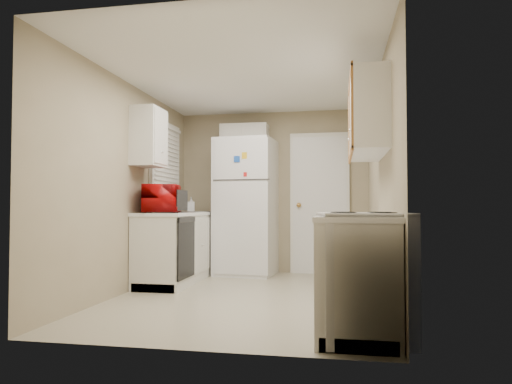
# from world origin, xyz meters

# --- Properties ---
(floor) EXTENTS (3.80, 3.80, 0.00)m
(floor) POSITION_xyz_m (0.00, 0.00, 0.00)
(floor) COLOR beige
(floor) RESTS_ON ground
(ceiling) EXTENTS (3.80, 3.80, 0.00)m
(ceiling) POSITION_xyz_m (0.00, 0.00, 2.40)
(ceiling) COLOR white
(ceiling) RESTS_ON floor
(wall_left) EXTENTS (3.80, 3.80, 0.00)m
(wall_left) POSITION_xyz_m (-1.40, 0.00, 1.20)
(wall_left) COLOR tan
(wall_left) RESTS_ON floor
(wall_right) EXTENTS (3.80, 3.80, 0.00)m
(wall_right) POSITION_xyz_m (1.40, 0.00, 1.20)
(wall_right) COLOR tan
(wall_right) RESTS_ON floor
(wall_back) EXTENTS (2.80, 2.80, 0.00)m
(wall_back) POSITION_xyz_m (0.00, 1.90, 1.20)
(wall_back) COLOR tan
(wall_back) RESTS_ON floor
(wall_front) EXTENTS (2.80, 2.80, 0.00)m
(wall_front) POSITION_xyz_m (0.00, -1.90, 1.20)
(wall_front) COLOR tan
(wall_front) RESTS_ON floor
(left_counter) EXTENTS (0.60, 1.80, 0.90)m
(left_counter) POSITION_xyz_m (-1.10, 0.90, 0.45)
(left_counter) COLOR silver
(left_counter) RESTS_ON floor
(dishwasher) EXTENTS (0.03, 0.58, 0.72)m
(dishwasher) POSITION_xyz_m (-0.81, 0.30, 0.49)
(dishwasher) COLOR black
(dishwasher) RESTS_ON floor
(sink) EXTENTS (0.54, 0.74, 0.16)m
(sink) POSITION_xyz_m (-1.10, 1.05, 0.86)
(sink) COLOR gray
(sink) RESTS_ON left_counter
(microwave) EXTENTS (0.67, 0.49, 0.40)m
(microwave) POSITION_xyz_m (-1.12, 0.32, 1.05)
(microwave) COLOR #9B0506
(microwave) RESTS_ON left_counter
(soap_bottle) EXTENTS (0.12, 0.12, 0.22)m
(soap_bottle) POSITION_xyz_m (-1.15, 1.51, 1.00)
(soap_bottle) COLOR white
(soap_bottle) RESTS_ON left_counter
(window_blinds) EXTENTS (0.10, 0.98, 1.08)m
(window_blinds) POSITION_xyz_m (-1.36, 1.05, 1.60)
(window_blinds) COLOR silver
(window_blinds) RESTS_ON wall_left
(upper_cabinet_left) EXTENTS (0.30, 0.45, 0.70)m
(upper_cabinet_left) POSITION_xyz_m (-1.25, 0.22, 1.80)
(upper_cabinet_left) COLOR silver
(upper_cabinet_left) RESTS_ON wall_left
(refrigerator) EXTENTS (0.87, 0.85, 1.95)m
(refrigerator) POSITION_xyz_m (-0.34, 1.61, 0.97)
(refrigerator) COLOR white
(refrigerator) RESTS_ON floor
(cabinet_over_fridge) EXTENTS (0.70, 0.30, 0.40)m
(cabinet_over_fridge) POSITION_xyz_m (-0.40, 1.75, 2.00)
(cabinet_over_fridge) COLOR silver
(cabinet_over_fridge) RESTS_ON wall_back
(interior_door) EXTENTS (0.86, 0.06, 2.08)m
(interior_door) POSITION_xyz_m (0.70, 1.86, 1.02)
(interior_door) COLOR white
(interior_door) RESTS_ON floor
(right_counter) EXTENTS (0.60, 2.00, 0.90)m
(right_counter) POSITION_xyz_m (1.10, -0.80, 0.45)
(right_counter) COLOR silver
(right_counter) RESTS_ON floor
(stove) EXTENTS (0.71, 0.84, 0.94)m
(stove) POSITION_xyz_m (1.15, -1.38, 0.47)
(stove) COLOR white
(stove) RESTS_ON floor
(upper_cabinet_right) EXTENTS (0.30, 1.20, 0.70)m
(upper_cabinet_right) POSITION_xyz_m (1.25, -0.50, 1.80)
(upper_cabinet_right) COLOR silver
(upper_cabinet_right) RESTS_ON wall_right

